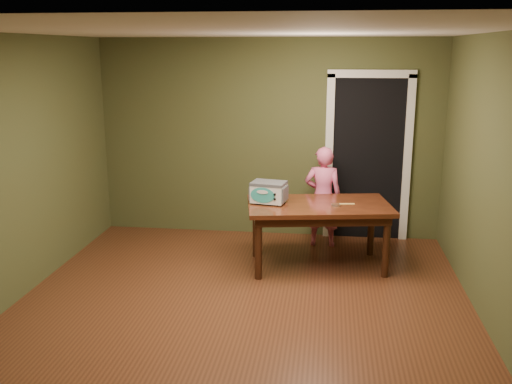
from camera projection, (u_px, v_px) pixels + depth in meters
The scene contains 8 objects.
floor at pixel (239, 314), 5.43m from camera, with size 5.00×5.00×0.00m, color #5A2E19.
room_shell at pixel (238, 136), 5.01m from camera, with size 4.52×5.02×2.61m.
doorway at pixel (366, 155), 7.68m from camera, with size 1.10×0.66×2.25m.
dining_table at pixel (319, 212), 6.47m from camera, with size 1.73×1.16×0.75m.
toy_oven at pixel (269, 192), 6.45m from camera, with size 0.44×0.33×0.25m.
baking_pan at pixel (336, 205), 6.36m from camera, with size 0.10×0.10×0.02m.
spatula at pixel (347, 204), 6.43m from camera, with size 0.18×0.03×0.01m, color #F9D16C.
child at pixel (323, 197), 7.19m from camera, with size 0.47×0.31×1.28m, color pink.
Camera 1 is at (0.80, -4.92, 2.45)m, focal length 40.00 mm.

